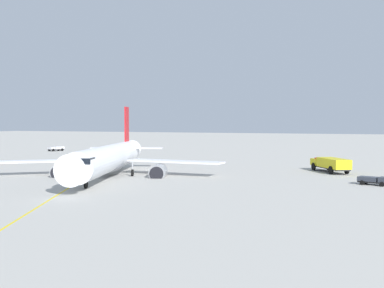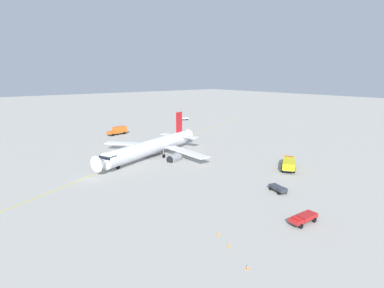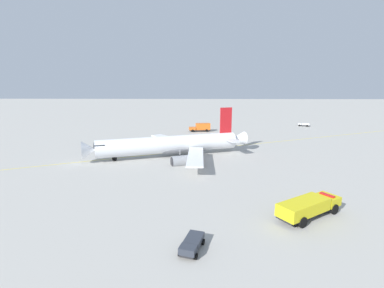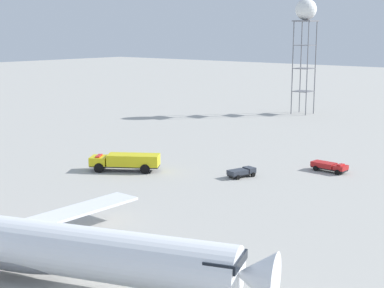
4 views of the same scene
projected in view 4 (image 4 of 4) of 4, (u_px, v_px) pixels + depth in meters
name	position (u px, v px, depth m)	size (l,w,h in m)	color
airliner_main	(30.00, 248.00, 47.21)	(34.56, 39.13, 12.09)	white
baggage_truck_truck	(242.00, 172.00, 81.02)	(4.36, 2.79, 1.22)	#232326
fire_tender_truck	(126.00, 161.00, 84.35)	(8.01, 9.95, 2.50)	#232326
ops_pickup_truck	(329.00, 166.00, 84.09)	(2.37, 5.33, 1.41)	#232326
radar_tower	(306.00, 15.00, 138.59)	(5.09, 5.09, 27.74)	slate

